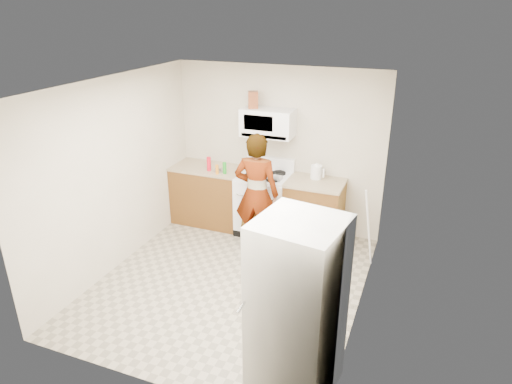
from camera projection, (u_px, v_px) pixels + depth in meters
The scene contains 20 objects.
floor at pixel (231, 282), 5.84m from camera, with size 3.60×3.60×0.00m, color gray.
back_wall at pixel (278, 150), 6.90m from camera, with size 3.20×0.02×2.50m, color beige.
right_wall at pixel (366, 213), 4.83m from camera, with size 0.02×3.60×2.50m, color beige.
cabinet_left at pixel (209, 196), 7.30m from camera, with size 1.12×0.62×0.90m, color brown.
counter_left at pixel (208, 168), 7.12m from camera, with size 1.14×0.64×0.04m, color tan.
cabinet_right at pixel (314, 212), 6.72m from camera, with size 0.80×0.62×0.90m, color brown.
counter_right at pixel (316, 183), 6.54m from camera, with size 0.82×0.64×0.04m, color tan.
gas_range at pixel (264, 202), 6.96m from camera, with size 0.76×0.65×1.13m.
microwave at pixel (268, 123), 6.60m from camera, with size 0.76×0.38×0.40m, color white.
person at pixel (257, 194), 6.31m from camera, with size 0.63×0.41×1.73m, color tan.
fridge at pixel (297, 308), 3.97m from camera, with size 0.70×0.70×1.70m, color silver.
kettle at pixel (316, 172), 6.62m from camera, with size 0.16×0.16×0.20m, color white.
jug at pixel (253, 100), 6.53m from camera, with size 0.14×0.14×0.24m, color brown.
saucepan at pixel (260, 165), 6.95m from camera, with size 0.22×0.22×0.12m, color #AEAEB2.
tray at pixel (273, 178), 6.62m from camera, with size 0.25×0.16×0.05m, color silver.
bottle_spray at pixel (209, 164), 6.92m from camera, with size 0.06×0.06×0.22m, color red.
bottle_hot_sauce at pixel (217, 169), 6.80m from camera, with size 0.05×0.05×0.14m, color orange.
bottle_green_cap at pixel (225, 168), 6.81m from camera, with size 0.05×0.05×0.18m, color #198C1E.
pot_lid at pixel (220, 170), 6.96m from camera, with size 0.21×0.21×0.01m, color silver.
broom at pixel (369, 228), 5.96m from camera, with size 0.03×0.03×1.15m, color silver.
Camera 1 is at (2.10, -4.49, 3.32)m, focal length 32.00 mm.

